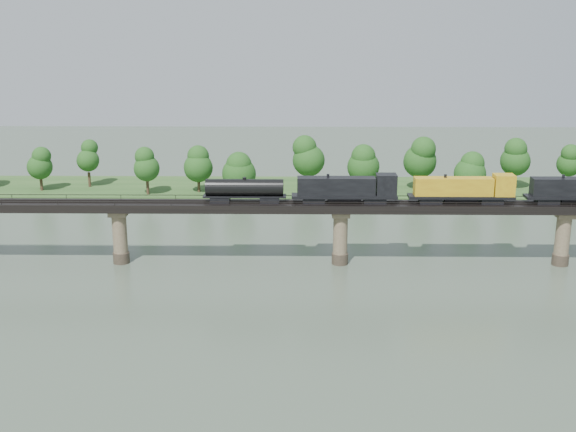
{
  "coord_description": "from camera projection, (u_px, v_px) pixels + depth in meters",
  "views": [
    {
      "loc": [
        -7.69,
        -94.68,
        43.52
      ],
      "look_at": [
        -9.47,
        30.0,
        9.0
      ],
      "focal_mm": 45.0,
      "sensor_mm": 36.0,
      "label": 1
    }
  ],
  "objects": [
    {
      "name": "far_treeline",
      "position": [
        296.0,
        162.0,
        178.09
      ],
      "size": [
        289.06,
        17.54,
        13.6
      ],
      "color": "#382619",
      "rests_on": "far_bank"
    },
    {
      "name": "freight_train",
      "position": [
        423.0,
        189.0,
        127.72
      ],
      "size": [
        75.92,
        2.96,
        5.23
      ],
      "color": "black",
      "rests_on": "bridge"
    },
    {
      "name": "far_bank",
      "position": [
        328.0,
        190.0,
        184.44
      ],
      "size": [
        300.0,
        24.0,
        1.6
      ],
      "primitive_type": "cube",
      "color": "#2A4E1F",
      "rests_on": "ground"
    },
    {
      "name": "ground",
      "position": [
        351.0,
        333.0,
        102.74
      ],
      "size": [
        400.0,
        400.0,
        0.0
      ],
      "primitive_type": "plane",
      "color": "#3B4A3A",
      "rests_on": "ground"
    },
    {
      "name": "bridge",
      "position": [
        340.0,
        235.0,
        130.19
      ],
      "size": [
        236.0,
        30.0,
        11.5
      ],
      "color": "#473A2D",
      "rests_on": "ground"
    },
    {
      "name": "bridge_superstructure",
      "position": [
        341.0,
        201.0,
        128.5
      ],
      "size": [
        220.0,
        4.9,
        0.75
      ],
      "color": "black",
      "rests_on": "bridge"
    }
  ]
}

